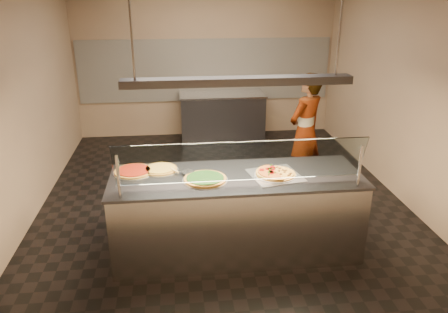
{
  "coord_description": "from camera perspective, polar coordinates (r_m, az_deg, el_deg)",
  "views": [
    {
      "loc": [
        -0.6,
        -5.55,
        2.82
      ],
      "look_at": [
        -0.09,
        -0.96,
        1.02
      ],
      "focal_mm": 35.0,
      "sensor_mm": 36.0,
      "label": 1
    }
  ],
  "objects": [
    {
      "name": "tile_band",
      "position": [
        8.69,
        -2.39,
        11.2
      ],
      "size": [
        4.9,
        0.02,
        1.2
      ],
      "primitive_type": "cube",
      "color": "silver",
      "rests_on": "wall_back"
    },
    {
      "name": "wall_back",
      "position": [
        8.69,
        -2.43,
        12.54
      ],
      "size": [
        5.0,
        0.02,
        3.0
      ],
      "primitive_type": "cube",
      "color": "tan",
      "rests_on": "ground"
    },
    {
      "name": "pizza_tomato",
      "position": [
        4.87,
        -11.71,
        -1.84
      ],
      "size": [
        0.45,
        0.45,
        0.03
      ],
      "color": "silver",
      "rests_on": "serving_counter"
    },
    {
      "name": "pizza_spatula",
      "position": [
        4.76,
        -5.8,
        -1.85
      ],
      "size": [
        0.27,
        0.18,
        0.02
      ],
      "color": "#B7B7BC",
      "rests_on": "pizza_spinach"
    },
    {
      "name": "sneeze_guard",
      "position": [
        4.26,
        2.35,
        -0.72
      ],
      "size": [
        2.47,
        0.18,
        0.54
      ],
      "color": "#B7B7BC",
      "rests_on": "serving_counter"
    },
    {
      "name": "half_pizza_pepperoni",
      "position": [
        4.69,
        5.53,
        -2.13
      ],
      "size": [
        0.29,
        0.46,
        0.05
      ],
      "color": "olive",
      "rests_on": "perforated_tray"
    },
    {
      "name": "wall_left",
      "position": [
        6.02,
        -24.89,
        6.64
      ],
      "size": [
        0.02,
        6.0,
        3.0
      ],
      "primitive_type": "cube",
      "color": "tan",
      "rests_on": "ground"
    },
    {
      "name": "lamp_rod_left",
      "position": [
        4.27,
        -12.08,
        16.47
      ],
      "size": [
        0.02,
        0.02,
        1.01
      ],
      "primitive_type": "cylinder",
      "color": "#B7B7BC",
      "rests_on": "ceiling"
    },
    {
      "name": "pizza_cheese",
      "position": [
        4.87,
        -8.32,
        -1.6
      ],
      "size": [
        0.4,
        0.4,
        0.03
      ],
      "color": "silver",
      "rests_on": "serving_counter"
    },
    {
      "name": "worker",
      "position": [
        6.48,
        10.57,
        3.26
      ],
      "size": [
        0.74,
        0.7,
        1.71
      ],
      "primitive_type": "imported",
      "rotation": [
        0.0,
        0.0,
        3.79
      ],
      "color": "black",
      "rests_on": "ground"
    },
    {
      "name": "serving_counter",
      "position": [
        4.89,
        1.6,
        -7.48
      ],
      "size": [
        2.71,
        0.94,
        0.93
      ],
      "color": "#B7B7BC",
      "rests_on": "ground"
    },
    {
      "name": "perforated_tray",
      "position": [
        4.72,
        6.72,
        -2.39
      ],
      "size": [
        0.6,
        0.6,
        0.01
      ],
      "color": "silver",
      "rests_on": "serving_counter"
    },
    {
      "name": "wall_front",
      "position": [
        2.93,
        6.22,
        -5.66
      ],
      "size": [
        5.0,
        0.02,
        3.0
      ],
      "primitive_type": "cube",
      "color": "tan",
      "rests_on": "ground"
    },
    {
      "name": "heat_lamp_housing",
      "position": [
        4.38,
        1.81,
        9.8
      ],
      "size": [
        2.3,
        0.18,
        0.08
      ],
      "primitive_type": "cube",
      "color": "#3F3F45",
      "rests_on": "ceiling"
    },
    {
      "name": "prep_table",
      "position": [
        8.48,
        -0.25,
        5.19
      ],
      "size": [
        1.62,
        0.74,
        0.93
      ],
      "color": "#3F3F45",
      "rests_on": "ground"
    },
    {
      "name": "pizza_spinach",
      "position": [
        4.58,
        -2.48,
        -2.91
      ],
      "size": [
        0.48,
        0.48,
        0.03
      ],
      "color": "silver",
      "rests_on": "serving_counter"
    },
    {
      "name": "lamp_rod_right",
      "position": [
        4.55,
        14.99,
        16.5
      ],
      "size": [
        0.02,
        0.02,
        1.01
      ],
      "primitive_type": "cylinder",
      "color": "#B7B7BC",
      "rests_on": "ceiling"
    },
    {
      "name": "ground",
      "position": [
        6.26,
        -0.2,
        -5.57
      ],
      "size": [
        5.0,
        6.0,
        0.02
      ],
      "primitive_type": "cube",
      "color": "black",
      "rests_on": "ground"
    },
    {
      "name": "half_pizza_sausage",
      "position": [
        4.74,
        7.93,
        -2.1
      ],
      "size": [
        0.29,
        0.46,
        0.04
      ],
      "color": "olive",
      "rests_on": "perforated_tray"
    },
    {
      "name": "wall_right",
      "position": [
        6.5,
        22.57,
        7.96
      ],
      "size": [
        0.02,
        6.0,
        3.0
      ],
      "primitive_type": "cube",
      "color": "tan",
      "rests_on": "ground"
    }
  ]
}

